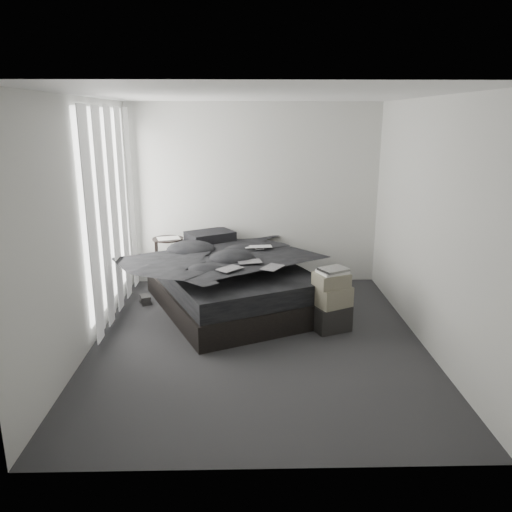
{
  "coord_description": "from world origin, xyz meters",
  "views": [
    {
      "loc": [
        -0.13,
        -5.08,
        2.4
      ],
      "look_at": [
        0.0,
        0.8,
        0.75
      ],
      "focal_mm": 35.0,
      "sensor_mm": 36.0,
      "label": 1
    }
  ],
  "objects_px": {
    "laptop": "(259,242)",
    "bed": "(232,296)",
    "side_stand": "(169,266)",
    "box_lower": "(330,317)"
  },
  "relations": [
    {
      "from": "bed",
      "to": "side_stand",
      "type": "xyz_separation_m",
      "value": [
        -0.89,
        0.58,
        0.24
      ]
    },
    {
      "from": "bed",
      "to": "laptop",
      "type": "relative_size",
      "value": 6.24
    },
    {
      "from": "side_stand",
      "to": "bed",
      "type": "bearing_deg",
      "value": -32.99
    },
    {
      "from": "bed",
      "to": "box_lower",
      "type": "xyz_separation_m",
      "value": [
        1.16,
        -0.74,
        -0.0
      ]
    },
    {
      "from": "laptop",
      "to": "side_stand",
      "type": "xyz_separation_m",
      "value": [
        -1.24,
        0.36,
        -0.42
      ]
    },
    {
      "from": "laptop",
      "to": "bed",
      "type": "bearing_deg",
      "value": -154.5
    },
    {
      "from": "box_lower",
      "to": "side_stand",
      "type": "bearing_deg",
      "value": 147.31
    },
    {
      "from": "laptop",
      "to": "side_stand",
      "type": "distance_m",
      "value": 1.36
    },
    {
      "from": "box_lower",
      "to": "laptop",
      "type": "bearing_deg",
      "value": 130.23
    },
    {
      "from": "side_stand",
      "to": "box_lower",
      "type": "height_order",
      "value": "side_stand"
    }
  ]
}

